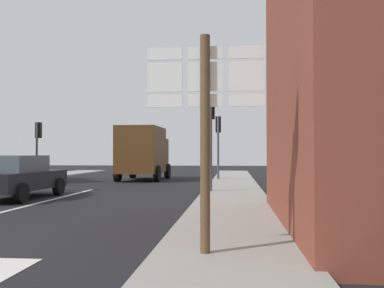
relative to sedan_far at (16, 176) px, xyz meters
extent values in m
plane|color=black|center=(1.32, 1.91, -0.76)|extent=(80.00, 80.00, 0.00)
cube|color=gray|center=(7.29, -0.09, -0.69)|extent=(2.26, 44.00, 0.14)
cube|color=silver|center=(1.32, -2.09, -0.75)|extent=(0.16, 12.00, 0.01)
cube|color=black|center=(0.00, 0.07, -0.14)|extent=(1.84, 4.24, 0.60)
cube|color=#47515B|center=(0.00, -0.18, 0.43)|extent=(1.60, 2.13, 0.55)
cylinder|color=black|center=(-0.84, 1.44, -0.44)|extent=(0.23, 0.64, 0.64)
cylinder|color=black|center=(0.91, 1.40, -0.44)|extent=(0.23, 0.64, 0.64)
cylinder|color=black|center=(0.85, -1.30, -0.44)|extent=(0.23, 0.64, 0.64)
cube|color=#4C2D14|center=(2.10, 10.16, 0.99)|extent=(2.25, 3.73, 2.60)
cube|color=#4C2D14|center=(2.14, 12.66, 0.69)|extent=(2.11, 1.33, 2.00)
cube|color=#47515B|center=(2.14, 12.71, 1.49)|extent=(1.76, 0.13, 0.70)
cylinder|color=black|center=(1.04, 12.62, -0.31)|extent=(0.29, 0.90, 0.90)
cylinder|color=black|center=(3.24, 12.59, -0.31)|extent=(0.29, 0.90, 0.90)
cylinder|color=black|center=(0.99, 9.22, -0.31)|extent=(0.29, 0.90, 0.90)
cylinder|color=black|center=(3.19, 9.19, -0.31)|extent=(0.29, 0.90, 0.90)
cylinder|color=brown|center=(6.93, -7.96, 0.84)|extent=(0.14, 0.14, 3.20)
cube|color=white|center=(6.35, -7.91, 2.20)|extent=(0.50, 0.03, 0.18)
cube|color=black|center=(6.35, -7.89, 2.20)|extent=(0.43, 0.01, 0.13)
cube|color=white|center=(6.35, -7.91, 1.86)|extent=(0.50, 0.03, 0.42)
cube|color=black|center=(6.35, -7.89, 1.86)|extent=(0.43, 0.01, 0.32)
cube|color=white|center=(6.35, -7.91, 1.52)|extent=(0.50, 0.03, 0.18)
cube|color=black|center=(6.35, -7.89, 1.52)|extent=(0.43, 0.01, 0.13)
cube|color=white|center=(6.93, -7.91, 2.20)|extent=(0.50, 0.03, 0.18)
cube|color=black|center=(6.93, -7.89, 2.20)|extent=(0.43, 0.01, 0.13)
cube|color=white|center=(6.93, -7.91, 1.86)|extent=(0.50, 0.03, 0.42)
cube|color=black|center=(6.93, -7.89, 1.86)|extent=(0.43, 0.01, 0.32)
cube|color=white|center=(6.93, -7.91, 1.52)|extent=(0.50, 0.03, 0.18)
cube|color=black|center=(6.93, -7.89, 1.52)|extent=(0.43, 0.01, 0.13)
cube|color=white|center=(7.51, -7.91, 2.20)|extent=(0.50, 0.03, 0.18)
cube|color=black|center=(7.51, -7.89, 2.20)|extent=(0.43, 0.01, 0.13)
cube|color=white|center=(7.51, -7.91, 1.86)|extent=(0.50, 0.03, 0.42)
cube|color=black|center=(7.51, -7.89, 1.86)|extent=(0.43, 0.01, 0.32)
cube|color=white|center=(7.51, -7.91, 1.52)|extent=(0.50, 0.03, 0.18)
cube|color=black|center=(7.51, -7.89, 1.52)|extent=(0.43, 0.01, 0.13)
cylinder|color=#47474C|center=(6.47, 10.10, 1.05)|extent=(0.12, 0.12, 3.62)
cube|color=black|center=(6.47, 10.30, 2.41)|extent=(0.30, 0.28, 0.90)
sphere|color=#360303|center=(6.47, 10.44, 2.68)|extent=(0.18, 0.18, 0.18)
sphere|color=#3C2303|center=(6.47, 10.44, 2.40)|extent=(0.18, 0.18, 0.18)
sphere|color=#0CA526|center=(6.47, 10.44, 2.12)|extent=(0.18, 0.18, 0.18)
cylinder|color=#47474C|center=(6.47, 2.13, 1.11)|extent=(0.12, 0.12, 3.74)
cube|color=black|center=(6.47, 2.33, 2.53)|extent=(0.30, 0.28, 0.90)
sphere|color=#360303|center=(6.47, 2.47, 2.80)|extent=(0.18, 0.18, 0.18)
sphere|color=#3C2303|center=(6.47, 2.47, 2.52)|extent=(0.18, 0.18, 0.18)
sphere|color=#0CA526|center=(6.47, 2.47, 2.24)|extent=(0.18, 0.18, 0.18)
cylinder|color=#47474C|center=(-3.82, 9.60, 0.91)|extent=(0.12, 0.12, 3.33)
cube|color=black|center=(-3.82, 9.80, 2.12)|extent=(0.30, 0.28, 0.90)
sphere|color=#360303|center=(-3.82, 9.94, 2.39)|extent=(0.18, 0.18, 0.18)
sphere|color=#3C2303|center=(-3.82, 9.94, 2.11)|extent=(0.18, 0.18, 0.18)
sphere|color=#0CA526|center=(-3.82, 9.94, 1.83)|extent=(0.18, 0.18, 0.18)
camera|label=1|loc=(7.33, -14.02, 0.76)|focal=40.52mm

